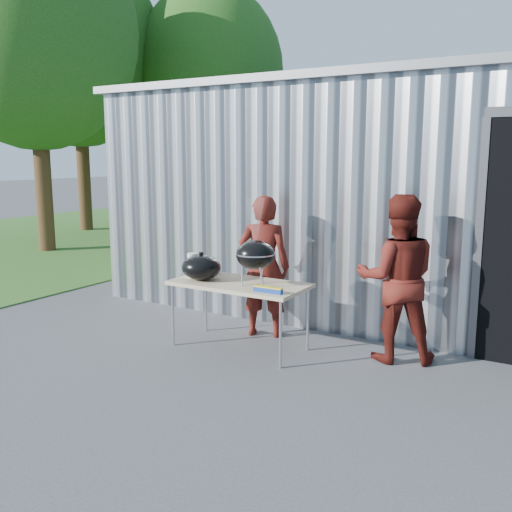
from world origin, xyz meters
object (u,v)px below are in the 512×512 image
Objects in this scene: person_cook at (264,266)px; person_bystander at (397,279)px; folding_table at (239,286)px; kettle_grill at (255,247)px.

person_cook is 1.60m from person_bystander.
folding_table is 0.86× the size of person_bystander.
folding_table is at bearing 71.50° from person_cook.
kettle_grill reaches higher than person_cook.
person_bystander is (1.38, 0.56, -0.30)m from kettle_grill.
person_bystander is at bearing 22.21° from kettle_grill.
folding_table is at bearing -5.23° from person_bystander.
kettle_grill is at bearing -7.20° from folding_table.
folding_table is 0.55m from person_cook.
person_bystander reaches higher than person_cook.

